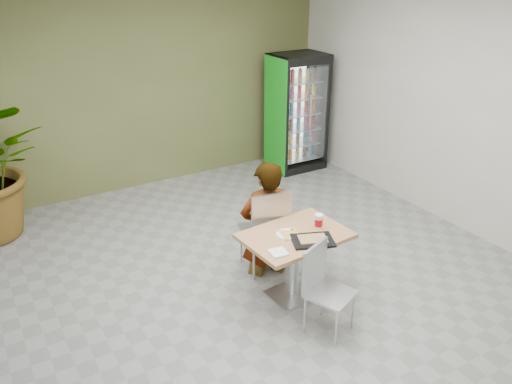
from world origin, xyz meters
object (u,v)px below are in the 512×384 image
Objects in this scene: cafeteria_tray at (313,240)px; chair_near at (322,282)px; chair_far at (267,225)px; soda_cup at (319,222)px; seated_woman at (266,230)px; beverage_fridge at (297,113)px; dining_table at (295,252)px.

chair_near is at bearing -109.68° from cafeteria_tray.
chair_far is 6.76× the size of soda_cup.
seated_woman is at bearing 113.48° from soda_cup.
seated_woman is 10.65× the size of soda_cup.
chair_near is at bearing 95.40° from chair_far.
cafeteria_tray is 0.21× the size of beverage_fridge.
chair_near is 0.69m from soda_cup.
seated_woman is (0.07, 1.11, -0.00)m from chair_near.
soda_cup is 0.29m from cafeteria_tray.
chair_near is at bearing -122.77° from soda_cup.
beverage_fridge is at bearing 57.16° from cafeteria_tray.
chair_near is at bearing 94.74° from seated_woman.
soda_cup is (0.27, -0.02, 0.29)m from dining_table.
cafeteria_tray is 3.87m from beverage_fridge.
cafeteria_tray is at bearing 103.16° from chair_far.
seated_woman reaches higher than chair_near.
cafeteria_tray is at bearing 101.66° from seated_woman.
seated_woman is at bearing -97.11° from chair_far.
soda_cup is at bearing 41.40° from cafeteria_tray.
soda_cup is 0.08× the size of beverage_fridge.
chair_far is at bearing 82.89° from seated_woman.
seated_woman is 0.85× the size of beverage_fridge.
dining_table is 0.53m from chair_far.
cafeteria_tray is at bearing -138.60° from soda_cup.
beverage_fridge is (2.15, 3.04, 0.42)m from dining_table.
seated_woman is 0.83m from cafeteria_tray.
chair_far is 0.63× the size of seated_woman.
chair_far is 0.64m from soda_cup.
soda_cup is at bearing 121.94° from seated_woman.
soda_cup is 0.38× the size of cafeteria_tray.
soda_cup is (0.28, -0.54, 0.22)m from chair_far.
chair_far is at bearing -129.95° from beverage_fridge.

